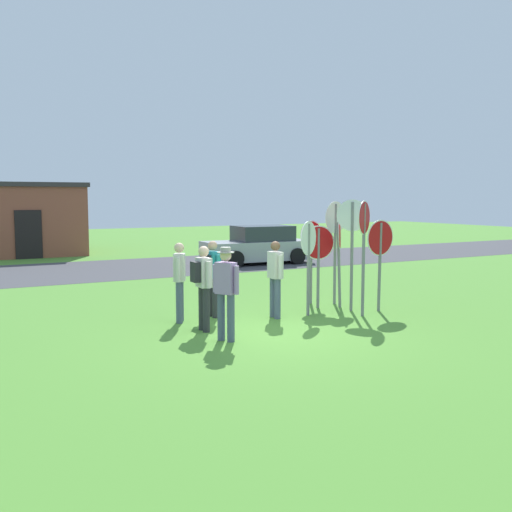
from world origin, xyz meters
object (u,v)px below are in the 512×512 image
at_px(person_with_sunhat, 180,278).
at_px(stop_sign_leaning_right, 352,236).
at_px(stop_sign_rear_right, 308,251).
at_px(stop_sign_far_back, 364,238).
at_px(stop_sign_rear_left, 318,252).
at_px(stop_sign_center_cluster, 380,249).
at_px(person_on_left, 226,288).
at_px(stop_sign_leaning_left, 335,234).
at_px(person_near_signs, 203,282).
at_px(stop_sign_nearest, 339,248).
at_px(person_in_teal, 212,273).
at_px(parked_car_on_street, 258,246).
at_px(stop_sign_low_front, 311,247).
at_px(person_holding_notes, 275,275).

bearing_deg(person_with_sunhat, stop_sign_leaning_right, -10.43).
bearing_deg(stop_sign_rear_right, stop_sign_far_back, -31.86).
bearing_deg(stop_sign_rear_left, stop_sign_center_cluster, -44.57).
xyz_separation_m(stop_sign_far_back, person_on_left, (-3.67, -0.61, -0.77)).
height_order(stop_sign_leaning_left, person_near_signs, stop_sign_leaning_left).
distance_m(stop_sign_nearest, person_near_signs, 3.99).
bearing_deg(stop_sign_nearest, stop_sign_rear_left, 161.14).
height_order(stop_sign_leaning_right, person_on_left, stop_sign_leaning_right).
distance_m(stop_sign_leaning_right, stop_sign_nearest, 0.60).
relative_size(stop_sign_nearest, stop_sign_leaning_left, 0.83).
bearing_deg(person_in_teal, person_on_left, -107.67).
height_order(person_on_left, person_near_signs, person_on_left).
xyz_separation_m(stop_sign_nearest, person_with_sunhat, (-3.98, 0.23, -0.47)).
xyz_separation_m(parked_car_on_street, person_on_left, (-6.70, -10.95, 0.30)).
distance_m(stop_sign_rear_left, person_on_left, 3.86).
bearing_deg(person_in_teal, stop_sign_rear_left, -4.72).
distance_m(stop_sign_far_back, person_with_sunhat, 4.13).
bearing_deg(stop_sign_low_front, person_near_signs, -156.85).
relative_size(parked_car_on_street, person_holding_notes, 2.60).
xyz_separation_m(stop_sign_low_front, person_near_signs, (-3.58, -1.53, -0.42)).
bearing_deg(person_with_sunhat, stop_sign_low_front, 7.98).
distance_m(stop_sign_nearest, person_on_left, 4.23).
bearing_deg(person_in_teal, stop_sign_nearest, -6.98).
bearing_deg(stop_sign_rear_left, person_with_sunhat, 178.89).
distance_m(stop_sign_low_front, stop_sign_center_cluster, 1.80).
bearing_deg(person_with_sunhat, parked_car_on_street, 52.72).
relative_size(stop_sign_far_back, stop_sign_center_cluster, 1.21).
bearing_deg(stop_sign_center_cluster, person_holding_notes, 168.82).
height_order(stop_sign_rear_right, stop_sign_nearest, stop_sign_rear_right).
bearing_deg(parked_car_on_street, stop_sign_nearest, -107.25).
bearing_deg(person_on_left, stop_sign_rear_right, 25.46).
xyz_separation_m(stop_sign_center_cluster, stop_sign_leaning_left, (-0.36, 1.26, 0.29)).
distance_m(parked_car_on_street, person_on_left, 12.84).
distance_m(stop_sign_leaning_left, person_near_signs, 4.31).
distance_m(stop_sign_leaning_right, person_with_sunhat, 4.12).
bearing_deg(stop_sign_low_front, person_in_teal, -172.79).
distance_m(stop_sign_nearest, stop_sign_rear_left, 0.52).
relative_size(stop_sign_far_back, person_in_teal, 1.52).
distance_m(stop_sign_center_cluster, person_in_teal, 3.93).
xyz_separation_m(stop_sign_low_front, person_with_sunhat, (-3.68, -0.52, -0.45)).
bearing_deg(person_on_left, stop_sign_rear_left, 29.47).
bearing_deg(stop_sign_center_cluster, stop_sign_rear_left, 135.43).
xyz_separation_m(person_in_teal, person_with_sunhat, (-0.82, -0.15, -0.03)).
height_order(parked_car_on_street, stop_sign_leaning_right, stop_sign_leaning_right).
distance_m(stop_sign_low_front, person_in_teal, 2.91).
xyz_separation_m(stop_sign_nearest, stop_sign_leaning_left, (0.18, 0.42, 0.33)).
distance_m(stop_sign_low_front, person_on_left, 4.33).
height_order(stop_sign_leaning_right, stop_sign_far_back, stop_sign_leaning_right).
xyz_separation_m(person_on_left, person_with_sunhat, (-0.14, 1.96, -0.03)).
bearing_deg(person_near_signs, stop_sign_nearest, 11.38).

